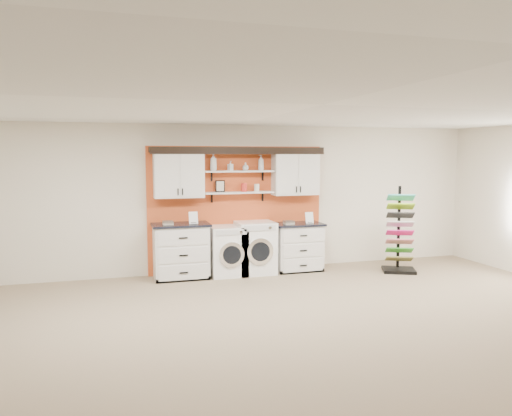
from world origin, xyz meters
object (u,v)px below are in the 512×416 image
object	(u,v)px
washer	(227,251)
dryer	(255,248)
base_cabinet_left	(181,251)
sample_rack	(399,245)
base_cabinet_right	(297,247)

from	to	relation	value
washer	dryer	xyz separation A→B (m)	(0.54, 0.00, 0.03)
washer	dryer	distance (m)	0.54
base_cabinet_left	sample_rack	bearing A→B (deg)	-9.19
washer	dryer	bearing A→B (deg)	0.00
base_cabinet_right	dryer	xyz separation A→B (m)	(-0.86, -0.00, 0.03)
dryer	sample_rack	size ratio (longest dim) A/B	0.60
washer	sample_rack	bearing A→B (deg)	-11.53
sample_rack	base_cabinet_left	bearing A→B (deg)	-164.67
base_cabinet_right	sample_rack	size ratio (longest dim) A/B	0.58
base_cabinet_right	sample_rack	bearing A→B (deg)	-19.86
sample_rack	base_cabinet_right	bearing A→B (deg)	-175.34
base_cabinet_right	dryer	size ratio (longest dim) A/B	0.96
washer	sample_rack	world-z (taller)	sample_rack
sample_rack	washer	bearing A→B (deg)	-167.01
base_cabinet_left	dryer	world-z (taller)	base_cabinet_left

